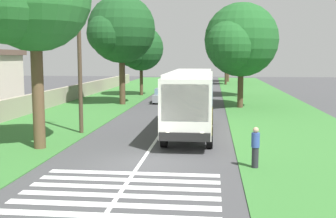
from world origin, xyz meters
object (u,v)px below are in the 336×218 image
Objects in this scene: roadside_tree_right_2 at (239,42)px; pedestrian at (255,147)px; coach_bus at (191,98)px; roadside_tree_right_1 at (225,46)px; roadside_tree_left_0 at (140,49)px; roadside_tree_right_0 at (228,48)px; roadside_tree_left_3 at (120,31)px; trailing_car_0 at (164,96)px; trailing_car_3 at (180,83)px; utility_pole at (80,63)px; trailing_car_1 at (168,91)px; roadside_tree_right_3 at (241,34)px; trailing_car_2 at (176,86)px.

pedestrian is at bearing 178.56° from roadside_tree_right_2.
coach_bus is 1.22× the size of roadside_tree_right_1.
roadside_tree_left_0 is 0.89× the size of roadside_tree_right_0.
roadside_tree_right_2 is at bearing -179.35° from roadside_tree_right_1.
roadside_tree_right_0 is (38.12, -11.32, -0.85)m from roadside_tree_left_3.
trailing_car_0 is 9.51m from roadside_tree_right_2.
roadside_tree_right_1 is 0.98× the size of roadside_tree_right_2.
trailing_car_3 is 0.42× the size of roadside_tree_left_3.
roadside_tree_left_3 reaches higher than roadside_tree_left_0.
utility_pole is at bearing 170.45° from trailing_car_0.
roadside_tree_left_0 is (1.93, 3.53, 4.75)m from trailing_car_1.
roadside_tree_right_0 reaches higher than utility_pole.
trailing_car_2 is at bearing 45.30° from roadside_tree_right_3.
roadside_tree_left_3 is at bearing 167.29° from trailing_car_2.
roadside_tree_left_3 is at bearing 171.06° from trailing_car_3.
coach_bus is 1.07× the size of roadside_tree_right_3.
coach_bus is at bearing 175.88° from roadside_tree_right_1.
roadside_tree_left_3 is (-7.69, 3.69, 6.33)m from trailing_car_1.
roadside_tree_left_3 is at bearing 26.81° from coach_bus.
trailing_car_1 is 0.46× the size of roadside_tree_right_2.
trailing_car_2 is 12.95m from roadside_tree_right_3.
roadside_tree_left_3 is at bearing 3.46° from utility_pole.
trailing_car_3 is 39.68m from utility_pole.
coach_bus is at bearing -168.07° from trailing_car_0.
trailing_car_3 is at bearing 8.24° from pedestrian.
pedestrian is (-31.37, 1.31, -6.14)m from roadside_tree_right_3.
coach_bus is 1.22× the size of roadside_tree_right_0.
coach_bus is 2.60× the size of trailing_car_1.
trailing_car_2 is 39.86m from pedestrian.
roadside_tree_left_0 is at bearing 61.30° from trailing_car_1.
roadside_tree_right_2 reaches higher than trailing_car_0.
coach_bus is 6.60× the size of pedestrian.
trailing_car_0 is 5.48m from trailing_car_1.
trailing_car_3 is at bearing 15.97° from roadside_tree_right_2.
coach_bus is 31.92m from trailing_car_2.
roadside_tree_right_2 reaches higher than trailing_car_2.
roadside_tree_left_3 reaches higher than trailing_car_2.
roadside_tree_right_0 reaches higher than roadside_tree_right_1.
coach_bus is 2.60× the size of trailing_car_3.
roadside_tree_left_3 is at bearing 179.04° from roadside_tree_left_0.
roadside_tree_left_0 is 1.01× the size of utility_pole.
roadside_tree_right_3 reaches higher than trailing_car_3.
trailing_car_3 is (21.86, 0.10, 0.00)m from trailing_car_0.
trailing_car_1 is at bearing 165.93° from roadside_tree_right_0.
trailing_car_1 is (5.48, 0.19, 0.00)m from trailing_car_0.
trailing_car_1 is 23.47m from utility_pole.
roadside_tree_right_1 reaches higher than roadside_tree_left_0.
trailing_car_3 is 25.17m from roadside_tree_left_3.
trailing_car_2 is at bearing 9.68° from pedestrian.
roadside_tree_right_0 is 5.43× the size of pedestrian.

